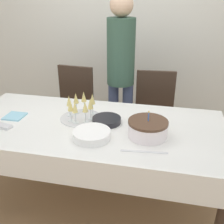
{
  "coord_description": "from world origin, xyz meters",
  "views": [
    {
      "loc": [
        0.55,
        -1.71,
        1.68
      ],
      "look_at": [
        0.17,
        -0.01,
        0.88
      ],
      "focal_mm": 42.0,
      "sensor_mm": 36.0,
      "label": 1
    }
  ],
  "objects_px": {
    "plate_stack_main": "(92,135)",
    "person_standing": "(121,64)",
    "dining_chair_far_right": "(154,114)",
    "champagne_tray": "(81,108)",
    "birthday_cake": "(148,129)",
    "plate_stack_dessert": "(107,120)",
    "dining_chair_far_left": "(73,107)"
  },
  "relations": [
    {
      "from": "dining_chair_far_left",
      "to": "plate_stack_main",
      "type": "xyz_separation_m",
      "value": [
        0.52,
        -0.99,
        0.26
      ]
    },
    {
      "from": "plate_stack_main",
      "to": "plate_stack_dessert",
      "type": "height_order",
      "value": "plate_stack_main"
    },
    {
      "from": "champagne_tray",
      "to": "plate_stack_dessert",
      "type": "xyz_separation_m",
      "value": [
        0.22,
        -0.04,
        -0.07
      ]
    },
    {
      "from": "plate_stack_main",
      "to": "plate_stack_dessert",
      "type": "xyz_separation_m",
      "value": [
        0.04,
        0.25,
        -0.01
      ]
    },
    {
      "from": "dining_chair_far_right",
      "to": "plate_stack_dessert",
      "type": "distance_m",
      "value": 0.85
    },
    {
      "from": "champagne_tray",
      "to": "dining_chair_far_left",
      "type": "bearing_deg",
      "value": 116.01
    },
    {
      "from": "dining_chair_far_right",
      "to": "person_standing",
      "type": "height_order",
      "value": "person_standing"
    },
    {
      "from": "dining_chair_far_right",
      "to": "dining_chair_far_left",
      "type": "bearing_deg",
      "value": -179.99
    },
    {
      "from": "champagne_tray",
      "to": "plate_stack_dessert",
      "type": "height_order",
      "value": "champagne_tray"
    },
    {
      "from": "dining_chair_far_right",
      "to": "champagne_tray",
      "type": "xyz_separation_m",
      "value": [
        -0.55,
        -0.7,
        0.32
      ]
    },
    {
      "from": "birthday_cake",
      "to": "champagne_tray",
      "type": "relative_size",
      "value": 0.84
    },
    {
      "from": "dining_chair_far_left",
      "to": "birthday_cake",
      "type": "distance_m",
      "value": 1.29
    },
    {
      "from": "champagne_tray",
      "to": "plate_stack_dessert",
      "type": "distance_m",
      "value": 0.23
    },
    {
      "from": "champagne_tray",
      "to": "birthday_cake",
      "type": "bearing_deg",
      "value": -18.28
    },
    {
      "from": "dining_chair_far_left",
      "to": "birthday_cake",
      "type": "bearing_deg",
      "value": -44.75
    },
    {
      "from": "champagne_tray",
      "to": "person_standing",
      "type": "height_order",
      "value": "person_standing"
    },
    {
      "from": "plate_stack_main",
      "to": "person_standing",
      "type": "xyz_separation_m",
      "value": [
        0.0,
        1.06,
        0.23
      ]
    },
    {
      "from": "dining_chair_far_right",
      "to": "plate_stack_dessert",
      "type": "xyz_separation_m",
      "value": [
        -0.33,
        -0.74,
        0.26
      ]
    },
    {
      "from": "birthday_cake",
      "to": "champagne_tray",
      "type": "xyz_separation_m",
      "value": [
        -0.55,
        0.18,
        0.03
      ]
    },
    {
      "from": "plate_stack_dessert",
      "to": "plate_stack_main",
      "type": "bearing_deg",
      "value": -100.16
    },
    {
      "from": "champagne_tray",
      "to": "plate_stack_main",
      "type": "relative_size",
      "value": 1.27
    },
    {
      "from": "dining_chair_far_right",
      "to": "person_standing",
      "type": "xyz_separation_m",
      "value": [
        -0.37,
        0.07,
        0.49
      ]
    },
    {
      "from": "plate_stack_main",
      "to": "plate_stack_dessert",
      "type": "relative_size",
      "value": 1.18
    },
    {
      "from": "plate_stack_main",
      "to": "person_standing",
      "type": "bearing_deg",
      "value": 89.91
    },
    {
      "from": "dining_chair_far_left",
      "to": "plate_stack_main",
      "type": "relative_size",
      "value": 3.69
    },
    {
      "from": "dining_chair_far_left",
      "to": "birthday_cake",
      "type": "height_order",
      "value": "dining_chair_far_left"
    },
    {
      "from": "dining_chair_far_right",
      "to": "birthday_cake",
      "type": "distance_m",
      "value": 0.93
    },
    {
      "from": "person_standing",
      "to": "dining_chair_far_right",
      "type": "bearing_deg",
      "value": -10.03
    },
    {
      "from": "dining_chair_far_left",
      "to": "dining_chair_far_right",
      "type": "distance_m",
      "value": 0.89
    },
    {
      "from": "birthday_cake",
      "to": "plate_stack_dessert",
      "type": "xyz_separation_m",
      "value": [
        -0.33,
        0.14,
        -0.04
      ]
    },
    {
      "from": "birthday_cake",
      "to": "plate_stack_main",
      "type": "height_order",
      "value": "birthday_cake"
    },
    {
      "from": "dining_chair_far_left",
      "to": "plate_stack_dessert",
      "type": "distance_m",
      "value": 0.97
    }
  ]
}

